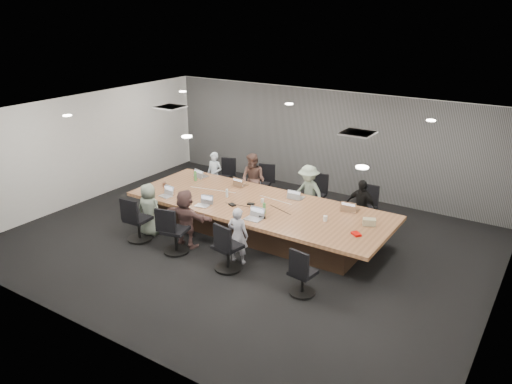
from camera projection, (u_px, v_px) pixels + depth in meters
The scene contains 41 objects.
floor at pixel (246, 242), 11.00m from camera, with size 10.00×8.00×0.00m, color black.
ceiling at pixel (245, 116), 10.01m from camera, with size 10.00×8.00×0.00m, color white.
wall_back at pixel (327, 141), 13.65m from camera, with size 10.00×2.80×0.00m, color silver.
wall_front at pixel (94, 258), 7.36m from camera, with size 10.00×2.80×0.00m, color silver.
wall_left at pixel (88, 147), 13.05m from camera, with size 8.00×2.80×0.00m, color silver.
wall_right at pixel (505, 239), 7.96m from camera, with size 8.00×2.80×0.00m, color silver.
curtain at pixel (326, 142), 13.58m from camera, with size 9.80×0.04×2.80m, color #5C5C5D.
conference_table at pixel (258, 218), 11.25m from camera, with size 6.00×2.20×0.74m.
chair_0 at pixel (223, 180), 13.75m from camera, with size 0.50×0.50×0.74m, color black, non-canonical shape.
chair_1 at pixel (261, 187), 13.10m from camera, with size 0.55×0.55×0.81m, color black, non-canonical shape.
chair_2 at pixel (314, 199), 12.30m from camera, with size 0.56×0.56×0.82m, color black, non-canonical shape.
chair_3 at pixel (366, 212), 11.63m from camera, with size 0.51×0.51×0.75m, color black, non-canonical shape.
chair_4 at pixel (138, 222), 10.95m from camera, with size 0.57×0.57×0.84m, color black, non-canonical shape.
chair_5 at pixel (175, 234), 10.40m from camera, with size 0.57×0.57×0.85m, color black, non-canonical shape.
chair_6 at pixel (228, 250), 9.71m from camera, with size 0.57×0.57×0.84m, color black, non-canonical shape.
chair_7 at pixel (303, 276), 8.89m from camera, with size 0.49×0.49×0.73m, color black, non-canonical shape.
person_0 at pixel (215, 175), 13.39m from camera, with size 0.45×0.30×1.24m, color silver.
laptop_0 at pixel (202, 176), 12.91m from camera, with size 0.33×0.23×0.02m, color #B2B2B7.
person_1 at pixel (253, 180), 12.73m from camera, with size 0.68×0.53×1.40m, color brown.
laptop_1 at pixel (241, 185), 12.28m from camera, with size 0.31×0.21×0.02m, color #8C6647.
person_2 at pixel (308, 193), 11.93m from camera, with size 0.88×0.51×1.37m, color gray.
laptop_2 at pixel (297, 197), 11.47m from camera, with size 0.32×0.22×0.02m, color #B2B2B7.
person_3 at pixel (361, 206), 11.27m from camera, with size 0.74×0.31×1.26m, color black.
laptop_3 at pixel (351, 209), 10.80m from camera, with size 0.33×0.23×0.02m, color #8C6647.
person_4 at pixel (149, 210), 11.16m from camera, with size 0.59×0.39×1.21m, color gray.
laptop_4 at pixel (166, 196), 11.54m from camera, with size 0.29×0.20×0.02m, color #B2B2B7.
person_5 at pixel (186, 218), 10.60m from camera, with size 1.20×0.38×1.29m, color brown.
laptop_5 at pixel (202, 206), 10.99m from camera, with size 0.30×0.20×0.02m, color #B2B2B7.
person_6 at pixel (238, 235), 9.93m from camera, with size 0.44×0.29×1.19m, color #ACAABA.
laptop_6 at pixel (253, 219), 10.30m from camera, with size 0.35×0.24×0.02m, color #B2B2B7.
bottle_green_left at pixel (195, 176), 12.54m from camera, with size 0.07×0.07×0.25m, color #4A954A.
bottle_green_right at pixel (264, 208), 10.57m from camera, with size 0.07×0.07×0.24m, color #4A954A.
bottle_clear at pixel (227, 193), 11.48m from camera, with size 0.06×0.06×0.20m, color silver.
cup_white_far at pixel (262, 201), 11.18m from camera, with size 0.07×0.07×0.09m, color white.
cup_white_near at pixel (325, 218), 10.23m from camera, with size 0.09×0.09×0.11m, color white.
mug_brown at pixel (165, 185), 12.14m from camera, with size 0.09×0.09×0.11m, color brown.
mic_left at pixel (232, 205), 11.03m from camera, with size 0.16×0.11×0.03m, color black.
mic_right at pixel (251, 204), 11.07m from camera, with size 0.15×0.10×0.03m, color black.
stapler at pixel (262, 217), 10.36m from camera, with size 0.14×0.04×0.05m, color black.
canvas_bag at pixel (369, 222), 10.02m from camera, with size 0.26×0.16×0.14m, color tan.
snack_packet at pixel (356, 234), 9.61m from camera, with size 0.20×0.13×0.04m, color red.
Camera 1 is at (5.57, -8.19, 4.90)m, focal length 35.00 mm.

